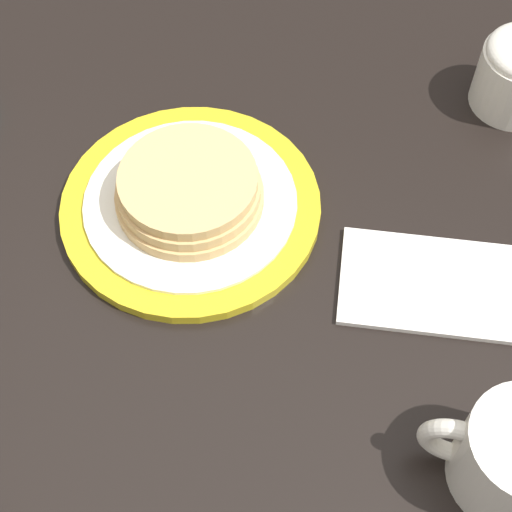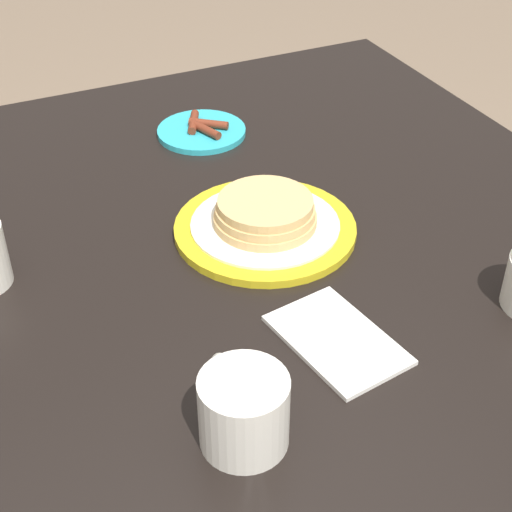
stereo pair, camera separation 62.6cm
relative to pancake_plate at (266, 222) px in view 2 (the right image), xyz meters
The scene contains 5 objects.
dining_table 0.14m from the pancake_plate, 83.10° to the left, with size 1.14×1.10×0.75m.
pancake_plate is the anchor object (origin of this frame).
side_plate_bacon 0.32m from the pancake_plate, ahead, with size 0.15×0.15×0.02m.
coffee_mug 0.37m from the pancake_plate, 150.60° to the left, with size 0.12×0.09×0.08m.
napkin 0.24m from the pancake_plate, behind, with size 0.18×0.13×0.01m.
Camera 2 is at (-0.82, 0.36, 1.38)m, focal length 55.00 mm.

